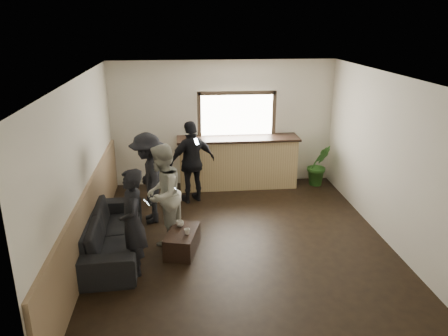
{
  "coord_description": "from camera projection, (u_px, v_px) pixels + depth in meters",
  "views": [
    {
      "loc": [
        -0.95,
        -6.57,
        3.64
      ],
      "look_at": [
        -0.24,
        0.4,
        1.23
      ],
      "focal_mm": 35.0,
      "sensor_mm": 36.0,
      "label": 1
    }
  ],
  "objects": [
    {
      "name": "person_c",
      "position": [
        148.0,
        178.0,
        8.02
      ],
      "size": [
        0.8,
        1.19,
        1.71
      ],
      "rotation": [
        0.0,
        0.0,
        -1.42
      ],
      "color": "black",
      "rests_on": "ground"
    },
    {
      "name": "cup_b",
      "position": [
        187.0,
        232.0,
        6.99
      ],
      "size": [
        0.12,
        0.12,
        0.09
      ],
      "primitive_type": "imported",
      "rotation": [
        0.0,
        0.0,
        4.99
      ],
      "color": "silver",
      "rests_on": "coffee_table"
    },
    {
      "name": "person_a",
      "position": [
        133.0,
        223.0,
        6.37
      ],
      "size": [
        0.51,
        0.65,
        1.63
      ],
      "rotation": [
        0.0,
        0.0,
        -1.4
      ],
      "color": "black",
      "rests_on": "ground"
    },
    {
      "name": "room_shell",
      "position": [
        196.0,
        163.0,
        6.91
      ],
      "size": [
        5.01,
        6.01,
        2.8
      ],
      "color": "silver",
      "rests_on": "ground"
    },
    {
      "name": "ground",
      "position": [
        241.0,
        243.0,
        7.46
      ],
      "size": [
        5.0,
        6.0,
        0.01
      ],
      "primitive_type": "cube",
      "color": "black"
    },
    {
      "name": "potted_plant",
      "position": [
        319.0,
        165.0,
        9.94
      ],
      "size": [
        0.57,
        0.49,
        0.95
      ],
      "primitive_type": "imported",
      "rotation": [
        0.0,
        0.0,
        0.13
      ],
      "color": "#2D6623",
      "rests_on": "ground"
    },
    {
      "name": "sofa",
      "position": [
        110.0,
        233.0,
        7.09
      ],
      "size": [
        1.01,
        2.36,
        0.68
      ],
      "primitive_type": "imported",
      "rotation": [
        0.0,
        0.0,
        1.61
      ],
      "color": "black",
      "rests_on": "ground"
    },
    {
      "name": "person_d",
      "position": [
        192.0,
        162.0,
        8.92
      ],
      "size": [
        1.09,
        0.78,
        1.71
      ],
      "rotation": [
        0.0,
        0.0,
        -2.73
      ],
      "color": "black",
      "rests_on": "ground"
    },
    {
      "name": "cup_a",
      "position": [
        180.0,
        224.0,
        7.25
      ],
      "size": [
        0.15,
        0.15,
        0.1
      ],
      "primitive_type": "imported",
      "rotation": [
        0.0,
        0.0,
        1.86
      ],
      "color": "silver",
      "rests_on": "coffee_table"
    },
    {
      "name": "person_b",
      "position": [
        162.0,
        194.0,
        7.28
      ],
      "size": [
        0.88,
        1.0,
        1.72
      ],
      "rotation": [
        0.0,
        0.0,
        -1.9
      ],
      "color": "#B5B6A4",
      "rests_on": "ground"
    },
    {
      "name": "bar_counter",
      "position": [
        238.0,
        159.0,
        9.82
      ],
      "size": [
        2.7,
        0.68,
        2.13
      ],
      "color": "tan",
      "rests_on": "ground"
    },
    {
      "name": "coffee_table",
      "position": [
        182.0,
        241.0,
        7.15
      ],
      "size": [
        0.63,
        0.89,
        0.36
      ],
      "primitive_type": "cube",
      "rotation": [
        0.0,
        0.0,
        -0.24
      ],
      "color": "black",
      "rests_on": "ground"
    }
  ]
}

